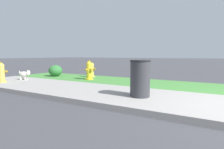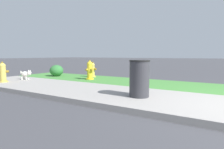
% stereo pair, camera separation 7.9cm
% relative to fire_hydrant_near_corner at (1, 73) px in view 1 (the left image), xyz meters
% --- Properties ---
extents(fire_hydrant_near_corner, '(0.37, 0.39, 0.77)m').
position_rel_fire_hydrant_near_corner_xyz_m(fire_hydrant_near_corner, '(0.00, 0.00, 0.00)').
color(fire_hydrant_near_corner, gold).
rests_on(fire_hydrant_near_corner, ground).
extents(fire_hydrant_across_street, '(0.37, 0.34, 0.71)m').
position_rel_fire_hydrant_near_corner_xyz_m(fire_hydrant_across_street, '(2.00, 2.94, -0.03)').
color(fire_hydrant_across_street, gold).
rests_on(fire_hydrant_across_street, ground).
extents(fire_hydrant_by_grass_verge, '(0.39, 0.41, 0.80)m').
position_rel_fire_hydrant_near_corner_xyz_m(fire_hydrant_by_grass_verge, '(2.37, 2.22, 0.02)').
color(fire_hydrant_by_grass_verge, yellow).
rests_on(fire_hydrant_by_grass_verge, ground).
extents(small_white_dog, '(0.51, 0.30, 0.43)m').
position_rel_fire_hydrant_near_corner_xyz_m(small_white_dog, '(0.13, 0.84, -0.13)').
color(small_white_dog, silver).
rests_on(small_white_dog, ground).
extents(trash_bin, '(0.50, 0.50, 0.90)m').
position_rel_fire_hydrant_near_corner_xyz_m(trash_bin, '(5.26, 0.34, 0.08)').
color(trash_bin, '#333338').
rests_on(trash_bin, ground).
extents(shrub_bush_far_verge, '(0.64, 0.64, 0.54)m').
position_rel_fire_hydrant_near_corner_xyz_m(shrub_bush_far_verge, '(0.24, 2.39, -0.10)').
color(shrub_bush_far_verge, '#337538').
rests_on(shrub_bush_far_verge, ground).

